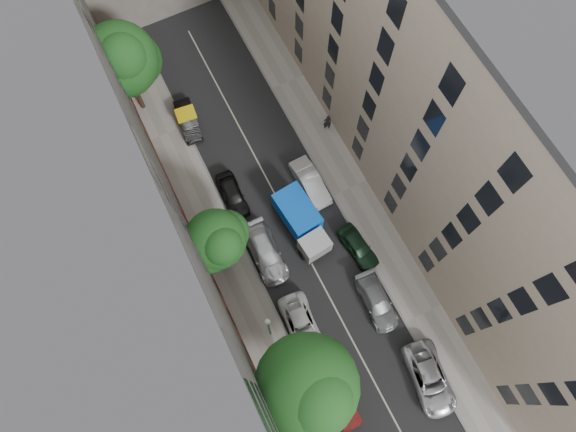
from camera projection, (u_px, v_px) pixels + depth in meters
ground at (288, 218)px, 39.74m from camera, size 120.00×120.00×0.00m
road_surface at (288, 218)px, 39.73m from camera, size 8.00×44.00×0.02m
sidewalk_left at (223, 248)px, 38.84m from camera, size 3.00×44.00×0.15m
sidewalk_right at (350, 188)px, 40.49m from camera, size 3.00×44.00×0.15m
building_left at (112, 241)px, 28.66m from camera, size 8.00×44.00×20.00m
building_right at (445, 91)px, 31.98m from camera, size 8.00×44.00×20.00m
tarp_truck at (302, 222)px, 38.14m from camera, size 2.69×5.72×2.55m
car_left_1 at (339, 399)px, 34.62m from camera, size 1.54×4.22×1.38m
car_left_2 at (301, 324)px, 36.36m from camera, size 2.50×4.75×1.27m
car_left_3 at (265, 253)px, 38.03m from camera, size 2.19×5.13×1.47m
car_left_4 at (232, 195)px, 39.65m from camera, size 1.79×4.11×1.38m
car_left_5 at (188, 121)px, 41.89m from camera, size 1.80×4.14×1.32m
car_right_0 at (429, 379)px, 35.04m from camera, size 3.16×5.50×1.44m
car_right_1 at (377, 302)px, 36.89m from camera, size 2.09×4.61×1.31m
car_right_2 at (358, 247)px, 38.26m from camera, size 2.00×4.06×1.33m
car_right_3 at (310, 183)px, 39.95m from camera, size 1.74×4.49×1.46m
tree_near at (309, 387)px, 29.29m from camera, size 6.26×6.12×9.81m
tree_mid at (218, 241)px, 34.11m from camera, size 4.63×4.24×7.00m
tree_far at (123, 62)px, 37.18m from camera, size 5.72×5.51×9.17m
lamp_post at (269, 327)px, 33.07m from camera, size 0.36×0.36×6.08m
pedestrian at (327, 122)px, 41.40m from camera, size 0.76×0.62×1.81m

